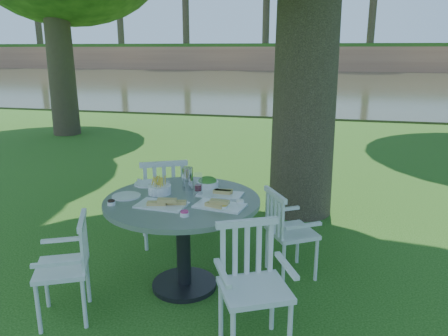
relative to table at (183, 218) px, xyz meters
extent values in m
plane|color=#17430E|center=(0.15, 0.68, -0.64)|extent=(140.00, 140.00, 0.00)
cylinder|color=black|center=(0.00, 0.00, -0.62)|extent=(0.56, 0.56, 0.04)
cylinder|color=black|center=(0.00, 0.00, -0.23)|extent=(0.12, 0.12, 0.73)
cylinder|color=#606D5A|center=(0.00, 0.00, 0.15)|extent=(1.29, 1.29, 0.04)
cylinder|color=white|center=(1.11, 0.37, -0.44)|extent=(0.03, 0.03, 0.40)
cylinder|color=white|center=(0.93, 0.67, -0.44)|extent=(0.03, 0.03, 0.40)
cylinder|color=white|center=(0.84, 0.20, -0.44)|extent=(0.03, 0.03, 0.40)
cylinder|color=white|center=(0.65, 0.50, -0.44)|extent=(0.03, 0.03, 0.40)
cube|color=white|center=(0.88, 0.44, -0.22)|extent=(0.53, 0.54, 0.04)
cube|color=white|center=(0.73, 0.34, -0.03)|extent=(0.24, 0.37, 0.41)
cylinder|color=white|center=(-0.40, 1.10, -0.41)|extent=(0.04, 0.04, 0.46)
cylinder|color=white|center=(-0.77, 0.92, -0.41)|extent=(0.04, 0.04, 0.46)
cylinder|color=white|center=(-0.24, 0.77, -0.41)|extent=(0.04, 0.04, 0.46)
cylinder|color=white|center=(-0.60, 0.59, -0.41)|extent=(0.04, 0.04, 0.46)
cube|color=white|center=(-0.50, 0.85, -0.16)|extent=(0.61, 0.60, 0.04)
cube|color=white|center=(-0.41, 0.66, 0.06)|extent=(0.44, 0.25, 0.47)
cylinder|color=white|center=(-0.97, -0.55, -0.44)|extent=(0.03, 0.03, 0.40)
cylinder|color=white|center=(-0.82, -0.87, -0.44)|extent=(0.03, 0.03, 0.40)
cylinder|color=white|center=(-0.68, -0.41, -0.44)|extent=(0.03, 0.03, 0.40)
cylinder|color=white|center=(-0.53, -0.73, -0.44)|extent=(0.03, 0.03, 0.40)
cube|color=white|center=(-0.75, -0.64, -0.22)|extent=(0.51, 0.53, 0.04)
cube|color=white|center=(-0.59, -0.56, -0.04)|extent=(0.21, 0.38, 0.41)
cylinder|color=white|center=(0.97, -0.74, -0.42)|extent=(0.03, 0.03, 0.43)
cylinder|color=white|center=(0.47, -0.60, -0.42)|extent=(0.03, 0.03, 0.43)
cylinder|color=white|center=(0.82, -0.43, -0.42)|extent=(0.03, 0.03, 0.43)
cube|color=white|center=(0.72, -0.67, -0.19)|extent=(0.58, 0.56, 0.04)
cube|color=white|center=(0.64, -0.49, 0.02)|extent=(0.41, 0.23, 0.44)
cube|color=white|center=(-0.10, -0.20, 0.18)|extent=(0.41, 0.26, 0.01)
cube|color=white|center=(0.35, -0.11, 0.18)|extent=(0.42, 0.28, 0.02)
cube|color=white|center=(0.28, 0.16, 0.18)|extent=(0.38, 0.23, 0.02)
cylinder|color=white|center=(-0.47, -0.06, 0.18)|extent=(0.24, 0.24, 0.01)
cylinder|color=white|center=(-0.43, 0.31, 0.18)|extent=(0.25, 0.25, 0.01)
cylinder|color=white|center=(-0.23, 0.08, 0.21)|extent=(0.19, 0.19, 0.08)
cylinder|color=white|center=(0.13, 0.32, 0.21)|extent=(0.20, 0.20, 0.07)
cylinder|color=silver|center=(-0.03, 0.25, 0.27)|extent=(0.10, 0.10, 0.20)
cylinder|color=white|center=(0.11, 0.11, 0.27)|extent=(0.07, 0.07, 0.20)
cylinder|color=white|center=(-0.18, 0.10, 0.23)|extent=(0.07, 0.07, 0.12)
cylinder|color=white|center=(-0.24, -0.04, 0.23)|extent=(0.07, 0.07, 0.12)
cylinder|color=white|center=(0.14, -0.37, 0.19)|extent=(0.07, 0.07, 0.03)
cylinder|color=white|center=(0.39, -0.16, 0.19)|extent=(0.07, 0.07, 0.03)
cylinder|color=white|center=(0.49, -0.02, 0.19)|extent=(0.07, 0.07, 0.03)
cylinder|color=white|center=(-0.50, -0.27, 0.19)|extent=(0.07, 0.07, 0.03)
cube|color=#30331E|center=(0.15, 23.68, -0.64)|extent=(100.00, 28.00, 0.12)
cube|color=#A96C4F|center=(0.15, 39.18, 0.46)|extent=(100.00, 3.00, 2.20)
cube|color=#17430E|center=(0.15, 46.68, 1.71)|extent=(100.00, 18.00, 0.30)
camera|label=1|loc=(1.12, -3.24, 1.37)|focal=35.00mm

